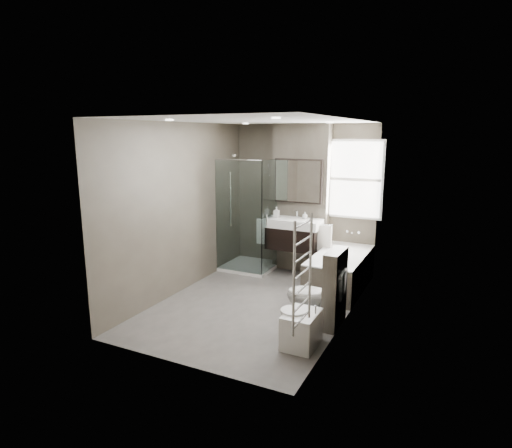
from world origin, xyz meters
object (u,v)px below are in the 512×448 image
Objects in this scene: toilet at (315,296)px; vanity at (293,234)px; bathtub at (340,270)px; bidet at (301,328)px.

vanity is at bearing -157.35° from toilet.
bidet is at bearing -87.50° from bathtub.
toilet is (0.97, -1.73, -0.37)m from vanity.
bathtub is at bearing 175.21° from toilet.
bathtub is (0.92, -0.33, -0.43)m from vanity.
vanity is 2.02m from toilet.
vanity reaches higher than toilet.
bathtub is at bearing 92.50° from bidet.
bathtub is 2.13× the size of toilet.
vanity is 1.07m from bathtub.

